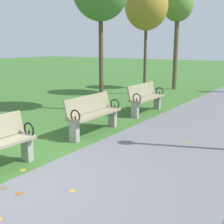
# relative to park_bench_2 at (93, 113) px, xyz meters

# --- Properties ---
(ground_plane) EXTENTS (80.00, 80.00, 0.00)m
(ground_plane) POSITION_rel_park_bench_2_xyz_m (0.50, -2.67, -0.49)
(ground_plane) COLOR #386628
(park_bench_2) EXTENTS (0.48, 1.60, 0.90)m
(park_bench_2) POSITION_rel_park_bench_2_xyz_m (0.00, 0.00, 0.00)
(park_bench_2) COLOR gray
(park_bench_2) RESTS_ON ground
(park_bench_3) EXTENTS (0.48, 1.60, 0.90)m
(park_bench_3) POSITION_rel_park_bench_2_xyz_m (0.00, 2.62, 0.00)
(park_bench_3) COLOR gray
(park_bench_3) RESTS_ON ground
(tree_2) EXTENTS (1.74, 1.74, 4.56)m
(tree_2) POSITION_rel_park_bench_2_xyz_m (-1.68, 5.70, 3.10)
(tree_2) COLOR #4C3D2D
(tree_2) RESTS_ON ground
(tree_3) EXTENTS (1.40, 1.40, 4.66)m
(tree_3) POSITION_rel_park_bench_2_xyz_m (-1.26, 7.93, 3.31)
(tree_3) COLOR brown
(tree_3) RESTS_ON ground
(scattered_leaves) EXTENTS (5.27, 9.03, 0.02)m
(scattered_leaves) POSITION_rel_park_bench_2_xyz_m (0.47, -1.01, -0.47)
(scattered_leaves) COLOR gold
(scattered_leaves) RESTS_ON ground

